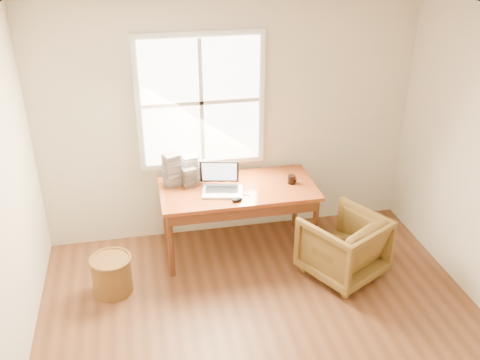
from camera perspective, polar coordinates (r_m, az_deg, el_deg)
The scene contains 11 objects.
room_shell at distance 3.81m, azimuth 4.29°, elevation -4.46°, with size 4.04×4.54×2.64m.
desk at distance 5.49m, azimuth -0.22°, elevation -0.96°, with size 1.60×0.80×0.04m, color brown.
armchair at distance 5.42m, azimuth 10.94°, elevation -6.90°, with size 0.70×0.72×0.65m, color brown.
wicker_stool at distance 5.31m, azimuth -13.49°, elevation -9.85°, with size 0.37×0.37×0.37m, color brown.
laptop at distance 5.32m, azimuth -1.91°, elevation -0.07°, with size 0.37×0.39×0.28m, color silver, non-canonical shape.
mouse at distance 5.21m, azimuth -0.35°, elevation -2.10°, with size 0.11×0.07×0.04m, color black.
coffee_mug at distance 5.56m, azimuth 5.50°, elevation 0.05°, with size 0.08×0.08×0.09m, color black.
cd_stack_a at distance 5.56m, azimuth -5.36°, elevation 1.17°, with size 0.15×0.13×0.29m, color silver.
cd_stack_b at distance 5.49m, azimuth -5.44°, elevation 0.31°, with size 0.13×0.12×0.20m, color #222327.
cd_stack_c at distance 5.49m, azimuth -7.27°, elevation 1.07°, with size 0.16×0.14×0.35m, color #93929E.
cd_stack_d at distance 5.62m, azimuth -4.12°, elevation 1.00°, with size 0.15×0.14×0.19m, color silver.
Camera 1 is at (-0.95, -2.96, 3.30)m, focal length 40.00 mm.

